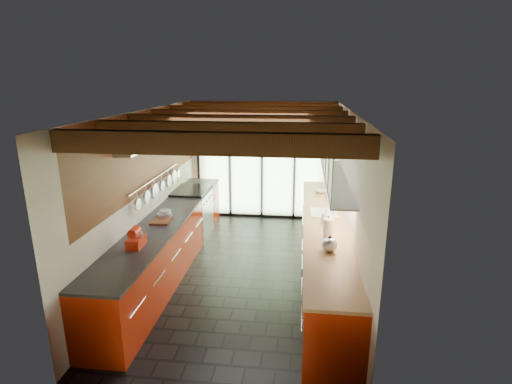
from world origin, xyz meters
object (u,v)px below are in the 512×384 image
at_px(kettle, 330,244).
at_px(bowl, 321,191).
at_px(stand_mixer, 136,239).
at_px(paper_towel, 328,229).
at_px(soap_bottle, 325,216).

bearing_deg(kettle, bowl, 90.00).
relative_size(stand_mixer, kettle, 1.19).
bearing_deg(bowl, paper_towel, -90.00).
bearing_deg(paper_towel, kettle, -90.00).
height_order(stand_mixer, bowl, stand_mixer).
height_order(kettle, soap_bottle, kettle).
distance_m(stand_mixer, kettle, 2.54).
relative_size(kettle, soap_bottle, 1.20).
height_order(kettle, bowl, kettle).
bearing_deg(kettle, stand_mixer, -176.87).
relative_size(stand_mixer, bowl, 1.27).
height_order(paper_towel, bowl, paper_towel).
bearing_deg(soap_bottle, kettle, -90.00).
height_order(kettle, paper_towel, paper_towel).
bearing_deg(soap_bottle, paper_towel, -90.00).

